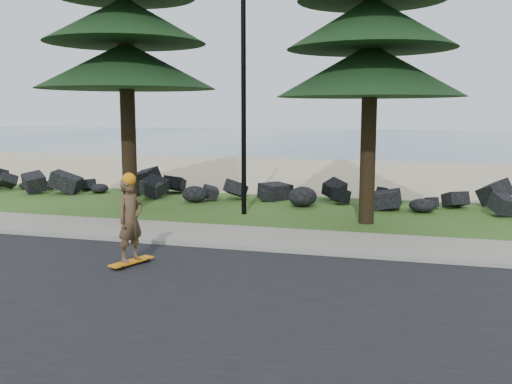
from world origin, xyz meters
TOP-DOWN VIEW (x-y plane):
  - ground at (0.00, 0.00)m, footprint 160.00×160.00m
  - road at (0.00, -4.50)m, footprint 160.00×7.00m
  - kerb at (0.00, -0.90)m, footprint 160.00×0.20m
  - sidewalk at (0.00, 0.20)m, footprint 160.00×2.00m
  - beach_sand at (0.00, 14.50)m, footprint 160.00×15.00m
  - ocean at (0.00, 51.00)m, footprint 160.00×58.00m
  - seawall_boulders at (0.00, 5.60)m, footprint 60.00×2.40m
  - lamp_post at (0.00, 3.20)m, footprint 0.25×0.14m
  - skateboarder at (-0.45, -2.70)m, footprint 0.56×0.98m

SIDE VIEW (x-z plane):
  - ground at x=0.00m, z-range 0.00..0.00m
  - seawall_boulders at x=0.00m, z-range -0.55..0.55m
  - ocean at x=0.00m, z-range 0.00..0.01m
  - beach_sand at x=0.00m, z-range 0.00..0.01m
  - road at x=0.00m, z-range 0.00..0.02m
  - sidewalk at x=0.00m, z-range 0.00..0.08m
  - kerb at x=0.00m, z-range 0.00..0.10m
  - skateboarder at x=-0.45m, z-range 0.01..1.79m
  - lamp_post at x=0.00m, z-range 0.06..8.20m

